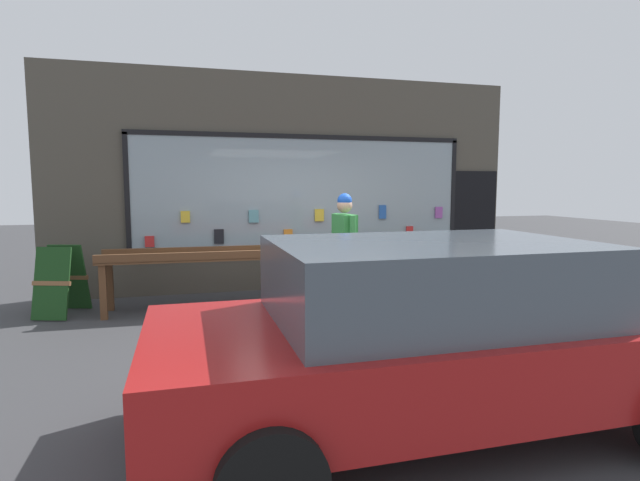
{
  "coord_description": "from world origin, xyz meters",
  "views": [
    {
      "loc": [
        -1.84,
        -6.27,
        1.81
      ],
      "look_at": [
        0.12,
        0.95,
        1.0
      ],
      "focal_mm": 28.0,
      "sensor_mm": 36.0,
      "label": 1
    }
  ],
  "objects": [
    {
      "name": "parked_car",
      "position": [
        -0.1,
        -2.98,
        0.74
      ],
      "size": [
        4.1,
        1.98,
        1.41
      ],
      "rotation": [
        0.0,
        0.0,
        -0.0
      ],
      "color": "#A51919",
      "rests_on": "ground_plane"
    },
    {
      "name": "display_table_left",
      "position": [
        -1.59,
        1.15,
        0.73
      ],
      "size": [
        2.9,
        0.77,
        0.9
      ],
      "color": "brown",
      "rests_on": "ground_plane"
    },
    {
      "name": "small_dog",
      "position": [
        -0.04,
        0.42,
        0.27
      ],
      "size": [
        0.34,
        0.57,
        0.4
      ],
      "rotation": [
        0.0,
        0.0,
        1.94
      ],
      "color": "white",
      "rests_on": "ground_plane"
    },
    {
      "name": "person_browsing",
      "position": [
        0.41,
        0.63,
        1.0
      ],
      "size": [
        0.26,
        0.67,
        1.71
      ],
      "rotation": [
        0.0,
        0.0,
        1.67
      ],
      "color": "#4C382D",
      "rests_on": "ground_plane"
    },
    {
      "name": "sandwich_board_sign",
      "position": [
        -3.54,
        1.35,
        0.5
      ],
      "size": [
        0.68,
        0.84,
        0.98
      ],
      "rotation": [
        0.0,
        0.0,
        -0.31
      ],
      "color": "#193F19",
      "rests_on": "ground_plane"
    },
    {
      "name": "ground_plane",
      "position": [
        0.0,
        0.0,
        0.0
      ],
      "size": [
        40.0,
        40.0,
        0.0
      ],
      "primitive_type": "plane",
      "color": "#38383A"
    },
    {
      "name": "display_table_right",
      "position": [
        1.59,
        1.15,
        0.76
      ],
      "size": [
        2.89,
        0.66,
        0.94
      ],
      "color": "brown",
      "rests_on": "ground_plane"
    },
    {
      "name": "shopfront_facade",
      "position": [
        0.05,
        2.39,
        1.84
      ],
      "size": [
        8.18,
        0.29,
        3.73
      ],
      "color": "#4C473D",
      "rests_on": "ground_plane"
    }
  ]
}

